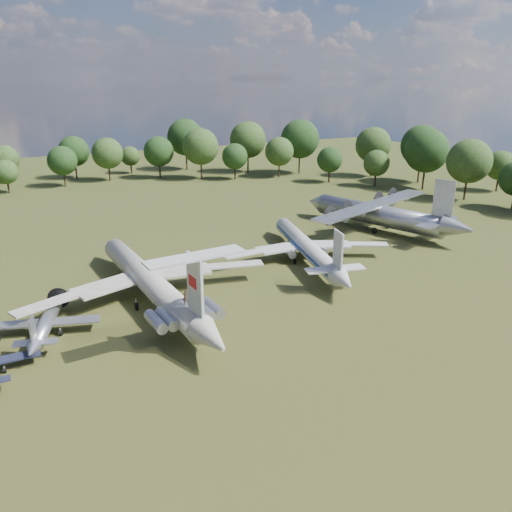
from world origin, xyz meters
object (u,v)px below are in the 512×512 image
il62_airliner (150,286)px  an12_transport (378,217)px  person_on_il62 (186,297)px  tu104_jet (306,250)px  small_prop_northwest (47,326)px

il62_airliner → an12_transport: 51.58m
person_on_il62 → il62_airliner: bearing=-71.2°
il62_airliner → tu104_jet: (27.49, 3.89, -0.32)m
il62_airliner → tu104_jet: size_ratio=1.19×
an12_transport → small_prop_northwest: an12_transport is taller
an12_transport → small_prop_northwest: (-63.55, -16.96, -1.38)m
tu104_jet → person_on_il62: 31.36m
tu104_jet → il62_airliner: bearing=-158.6°
il62_airliner → an12_transport: an12_transport is taller
tu104_jet → small_prop_northwest: size_ratio=2.31×
il62_airliner → an12_transport: size_ratio=1.15×
an12_transport → person_on_il62: 55.24m
tu104_jet → an12_transport: an12_transport is taller
small_prop_northwest → person_on_il62: person_on_il62 is taller
an12_transport → person_on_il62: size_ratio=20.32×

